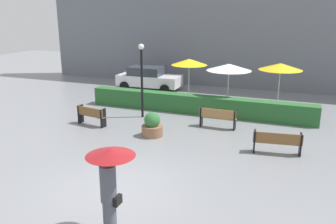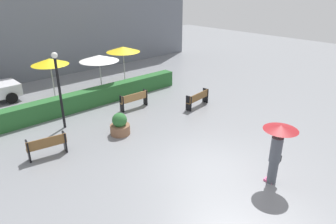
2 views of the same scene
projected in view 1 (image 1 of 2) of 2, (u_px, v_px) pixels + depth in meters
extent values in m
plane|color=gray|center=(120.00, 185.00, 10.72)|extent=(60.00, 60.00, 0.00)
cube|color=brown|center=(92.00, 116.00, 16.31)|extent=(1.53, 0.49, 0.04)
cube|color=brown|center=(90.00, 112.00, 16.13)|extent=(1.50, 0.28, 0.40)
cube|color=black|center=(81.00, 114.00, 16.64)|extent=(0.11, 0.35, 0.87)
cube|color=black|center=(103.00, 118.00, 15.96)|extent=(0.11, 0.35, 0.87)
cube|color=#9E7242|center=(218.00, 118.00, 15.93)|extent=(1.69, 0.28, 0.04)
cube|color=#9E7242|center=(217.00, 114.00, 15.75)|extent=(1.68, 0.09, 0.40)
cube|color=black|center=(201.00, 116.00, 16.21)|extent=(0.07, 0.33, 0.89)
cube|color=black|center=(235.00, 120.00, 15.62)|extent=(0.07, 0.33, 0.89)
cube|color=brown|center=(277.00, 143.00, 13.02)|extent=(1.77, 0.49, 0.04)
cube|color=brown|center=(278.00, 138.00, 12.82)|extent=(1.75, 0.28, 0.40)
cube|color=black|center=(254.00, 141.00, 13.18)|extent=(0.11, 0.36, 0.84)
cube|color=black|center=(300.00, 145.00, 12.82)|extent=(0.11, 0.36, 0.84)
cylinder|color=#4C515B|center=(110.00, 217.00, 8.33)|extent=(0.32, 0.32, 0.84)
cylinder|color=#4C515B|center=(108.00, 183.00, 8.09)|extent=(0.38, 0.38, 0.91)
sphere|color=tan|center=(107.00, 161.00, 7.94)|extent=(0.21, 0.21, 0.21)
cube|color=black|center=(118.00, 200.00, 8.14)|extent=(0.10, 0.28, 0.22)
cylinder|color=black|center=(111.00, 171.00, 7.96)|extent=(0.02, 0.02, 0.90)
cone|color=maroon|center=(110.00, 152.00, 7.84)|extent=(1.14, 1.14, 0.16)
cylinder|color=brown|center=(152.00, 131.00, 14.92)|extent=(0.90, 0.90, 0.45)
sphere|color=#2D6B33|center=(152.00, 120.00, 14.79)|extent=(0.68, 0.68, 0.68)
cylinder|color=black|center=(142.00, 84.00, 17.20)|extent=(0.12, 0.12, 3.37)
sphere|color=white|center=(141.00, 47.00, 16.71)|extent=(0.28, 0.28, 0.28)
cylinder|color=silver|center=(189.00, 82.00, 20.32)|extent=(0.06, 0.06, 2.34)
cone|color=yellow|center=(189.00, 62.00, 20.00)|extent=(2.06, 2.06, 0.35)
cylinder|color=silver|center=(228.00, 89.00, 18.49)|extent=(0.06, 0.06, 2.33)
cone|color=white|center=(229.00, 67.00, 18.16)|extent=(2.33, 2.33, 0.35)
cylinder|color=silver|center=(279.00, 89.00, 18.62)|extent=(0.06, 0.06, 2.34)
cone|color=yellow|center=(281.00, 67.00, 18.29)|extent=(2.24, 2.24, 0.35)
cube|color=#28602D|center=(197.00, 104.00, 18.15)|extent=(11.83, 0.70, 0.95)
cube|color=slate|center=(233.00, 20.00, 23.78)|extent=(28.00, 1.20, 9.12)
cube|color=silver|center=(149.00, 80.00, 23.56)|extent=(4.24, 1.84, 0.70)
cube|color=#333842|center=(146.00, 71.00, 23.45)|extent=(2.23, 1.66, 0.55)
cylinder|color=black|center=(174.00, 84.00, 23.97)|extent=(0.64, 0.23, 0.64)
cylinder|color=black|center=(165.00, 89.00, 22.39)|extent=(0.64, 0.23, 0.64)
cylinder|color=black|center=(136.00, 82.00, 24.92)|extent=(0.64, 0.23, 0.64)
cylinder|color=black|center=(125.00, 86.00, 23.34)|extent=(0.64, 0.23, 0.64)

